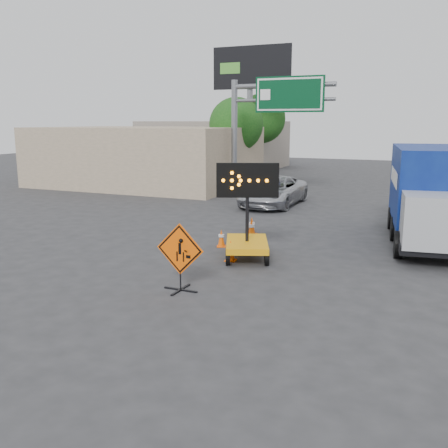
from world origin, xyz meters
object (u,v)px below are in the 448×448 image
Objects in this scene: pickup_truck at (273,191)px; arrow_board at (247,238)px; construction_sign at (180,256)px; box_truck at (427,200)px.

arrow_board is at bearing -76.11° from pickup_truck.
construction_sign is 0.33× the size of pickup_truck.
construction_sign is 10.11m from box_truck.
box_truck is (7.71, -5.79, 0.81)m from pickup_truck.
construction_sign is 0.24× the size of box_truck.
pickup_truck is at bearing 81.57° from arrow_board.
arrow_board is (0.50, 3.64, -0.27)m from construction_sign.
arrow_board is 10.72m from pickup_truck.
construction_sign is 14.21m from pickup_truck.
construction_sign is at bearing -132.46° from box_truck.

